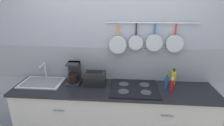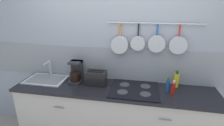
% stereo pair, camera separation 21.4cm
% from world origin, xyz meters
% --- Properties ---
extents(wall_back, '(7.20, 0.15, 2.60)m').
position_xyz_m(wall_back, '(0.00, 0.32, 1.28)').
color(wall_back, '#999EA8').
rests_on(wall_back, ground_plane).
extents(cabinet_base, '(2.58, 0.54, 0.88)m').
position_xyz_m(cabinet_base, '(0.00, -0.00, 0.44)').
color(cabinet_base, '#B7B2A8').
rests_on(cabinet_base, ground_plane).
extents(countertop, '(2.62, 0.56, 0.03)m').
position_xyz_m(countertop, '(0.00, 0.00, 0.90)').
color(countertop, black).
rests_on(countertop, cabinet_base).
extents(sink_basin, '(0.56, 0.38, 0.24)m').
position_xyz_m(sink_basin, '(-0.99, 0.08, 0.94)').
color(sink_basin, '#B7BABF').
rests_on(sink_basin, countertop).
extents(coffee_maker, '(0.18, 0.21, 0.29)m').
position_xyz_m(coffee_maker, '(-0.55, 0.13, 1.04)').
color(coffee_maker, '#262628').
rests_on(coffee_maker, countertop).
extents(toaster, '(0.29, 0.17, 0.20)m').
position_xyz_m(toaster, '(-0.25, 0.07, 1.02)').
color(toaster, black).
rests_on(toaster, countertop).
extents(cooktop, '(0.61, 0.52, 0.01)m').
position_xyz_m(cooktop, '(0.27, 0.01, 0.93)').
color(cooktop, black).
rests_on(cooktop, countertop).
extents(bottle_hot_sauce, '(0.05, 0.05, 0.19)m').
position_xyz_m(bottle_hot_sauce, '(0.67, 0.04, 1.00)').
color(bottle_hot_sauce, navy).
rests_on(bottle_hot_sauce, countertop).
extents(bottle_sesame_oil, '(0.05, 0.05, 0.18)m').
position_xyz_m(bottle_sesame_oil, '(0.73, -0.01, 1.00)').
color(bottle_sesame_oil, red).
rests_on(bottle_sesame_oil, countertop).
extents(bottle_dish_soap, '(0.06, 0.06, 0.22)m').
position_xyz_m(bottle_dish_soap, '(0.80, 0.20, 1.02)').
color(bottle_dish_soap, yellow).
rests_on(bottle_dish_soap, countertop).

